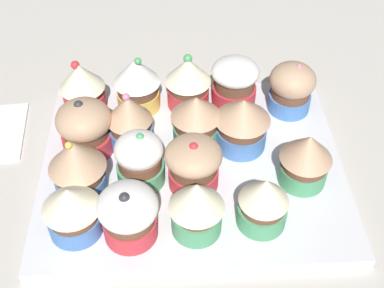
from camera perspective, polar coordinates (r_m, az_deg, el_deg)
The scene contains 19 objects.
ground_plane at distance 63.30cm, azimuth 0.00°, elevation -3.63°, with size 180.00×180.00×3.00cm, color beige.
baking_tray at distance 61.74cm, azimuth 0.00°, elevation -2.35°, with size 36.08×29.47×1.20cm.
cupcake_0 at distance 67.29cm, azimuth 11.13°, elevation 6.26°, with size 6.02×6.02×7.13cm.
cupcake_1 at distance 67.20cm, azimuth 4.83°, elevation 6.98°, with size 6.24×6.24×6.77cm.
cupcake_2 at distance 66.50cm, azimuth -0.23°, elevation 7.08°, with size 6.07×6.07×7.81cm.
cupcake_3 at distance 66.39cm, azimuth -6.20°, elevation 6.86°, with size 6.08×6.08×8.05cm.
cupcake_4 at distance 67.35cm, azimuth -12.25°, elevation 6.33°, with size 5.89×5.89×7.56cm.
cupcake_5 at distance 60.97cm, azimuth 5.66°, elevation 2.45°, with size 6.77×6.77×7.23cm.
cupcake_6 at distance 61.05cm, azimuth 0.45°, elevation 2.77°, with size 6.13×6.13×7.22cm.
cupcake_7 at distance 60.99cm, azimuth -7.02°, elevation 2.54°, with size 5.48×5.48×8.05cm.
cupcake_8 at distance 61.39cm, azimuth -11.94°, elevation 1.83°, with size 6.59×6.59×7.62cm.
cupcake_9 at distance 58.03cm, azimuth 12.68°, elevation -1.58°, with size 5.93×5.93×7.05cm.
cupcake_10 at distance 56.49cm, azimuth 0.58°, elevation -2.20°, with size 6.42×6.42×6.73cm.
cupcake_11 at distance 57.09cm, azimuth -5.91°, elevation -1.74°, with size 5.50×5.50×7.19cm.
cupcake_12 at distance 56.85cm, azimuth -12.79°, elevation -2.38°, with size 6.41×6.41×7.84cm.
cupcake_13 at distance 53.48cm, azimuth 8.05°, elevation -6.47°, with size 5.33×5.33×6.74cm.
cupcake_14 at distance 52.11cm, azimuth 1.02°, elevation -7.01°, with size 5.83×5.83×7.25cm.
cupcake_15 at distance 52.28cm, azimuth -7.16°, elevation -7.77°, with size 6.29×6.29×7.14cm.
cupcake_16 at distance 53.75cm, azimuth -13.36°, elevation -7.18°, with size 6.12×6.12×6.59cm.
Camera 1 is at (2.02, 41.57, 46.20)cm, focal length 47.38 mm.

